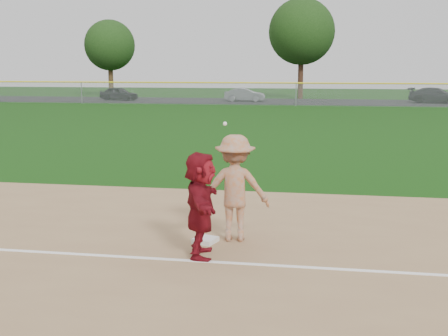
% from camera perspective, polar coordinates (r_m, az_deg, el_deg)
% --- Properties ---
extents(ground, '(160.00, 160.00, 0.00)m').
position_cam_1_polar(ground, '(10.86, -1.32, -8.17)').
color(ground, '#113C0B').
rests_on(ground, ground).
extents(foul_line, '(60.00, 0.10, 0.01)m').
position_cam_1_polar(foul_line, '(10.11, -2.18, -9.45)').
color(foul_line, white).
rests_on(foul_line, infield_dirt).
extents(parking_asphalt, '(120.00, 10.00, 0.01)m').
position_cam_1_polar(parking_asphalt, '(56.25, 7.54, 6.70)').
color(parking_asphalt, black).
rests_on(parking_asphalt, ground).
extents(first_base, '(0.52, 0.52, 0.09)m').
position_cam_1_polar(first_base, '(11.15, -1.90, -7.32)').
color(first_base, silver).
rests_on(first_base, infield_dirt).
extents(base_runner, '(0.86, 1.86, 1.93)m').
position_cam_1_polar(base_runner, '(10.12, -2.39, -3.75)').
color(base_runner, maroon).
rests_on(base_runner, infield_dirt).
extents(car_left, '(4.25, 2.47, 1.36)m').
position_cam_1_polar(car_left, '(59.05, -10.63, 7.44)').
color(car_left, black).
rests_on(car_left, parking_asphalt).
extents(car_mid, '(4.04, 1.52, 1.32)m').
position_cam_1_polar(car_mid, '(56.15, 2.12, 7.45)').
color(car_mid, '#5C5F64').
rests_on(car_mid, parking_asphalt).
extents(car_right, '(5.41, 3.75, 1.45)m').
position_cam_1_polar(car_right, '(56.98, 20.76, 6.91)').
color(car_right, black).
rests_on(car_right, parking_asphalt).
extents(first_base_play, '(1.43, 0.91, 2.40)m').
position_cam_1_polar(first_base_play, '(11.06, 1.13, -2.04)').
color(first_base_play, gray).
rests_on(first_base_play, infield_dirt).
extents(outfield_fence, '(110.00, 0.12, 110.00)m').
position_cam_1_polar(outfield_fence, '(50.17, 7.35, 8.52)').
color(outfield_fence, '#999EA0').
rests_on(outfield_fence, ground).
extents(tree_1, '(5.80, 5.80, 8.75)m').
position_cam_1_polar(tree_1, '(67.54, -11.54, 12.11)').
color(tree_1, '#3E2B16').
rests_on(tree_1, ground).
extents(tree_2, '(7.00, 7.00, 10.58)m').
position_cam_1_polar(tree_2, '(61.75, 7.89, 13.55)').
color(tree_2, '#341E13').
rests_on(tree_2, ground).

